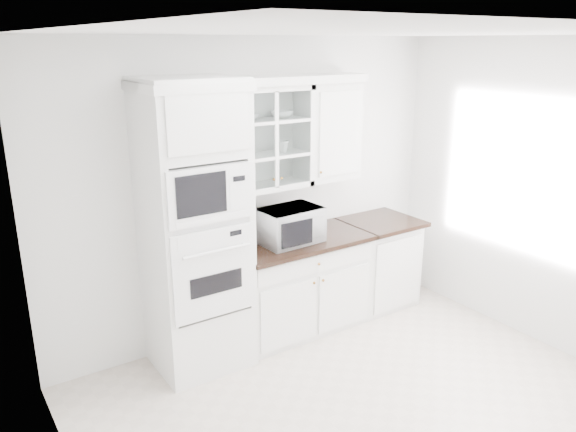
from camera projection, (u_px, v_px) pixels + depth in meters
ground at (378, 416)px, 4.14m from camera, size 4.00×3.50×0.01m
room_shell at (349, 171)px, 3.95m from camera, size 4.00×3.50×2.70m
oven_column at (195, 230)px, 4.51m from camera, size 0.76×0.68×2.40m
base_cabinet_run at (298, 283)px, 5.30m from camera, size 1.32×0.67×0.92m
extra_base_cabinet at (377, 261)px, 5.83m from camera, size 0.72×0.67×0.92m
upper_cabinet_glass at (266, 138)px, 4.86m from camera, size 0.80×0.33×0.90m
upper_cabinet_solid at (328, 131)px, 5.22m from camera, size 0.55×0.33×0.90m
crown_molding at (256, 81)px, 4.64m from camera, size 2.14×0.38×0.07m
countertop_microwave at (289, 225)px, 5.02m from camera, size 0.57×0.48×0.32m
bowl_a at (243, 117)px, 4.70m from camera, size 0.31×0.31×0.06m
bowl_b at (282, 114)px, 4.91m from camera, size 0.23×0.23×0.06m
cup_a at (247, 151)px, 4.80m from camera, size 0.13×0.13×0.09m
cup_b at (283, 146)px, 4.96m from camera, size 0.14×0.14×0.10m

